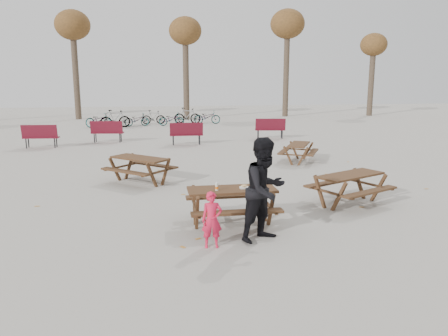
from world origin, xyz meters
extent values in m
plane|color=gray|center=(0.00, 0.00, 0.00)|extent=(80.00, 80.00, 0.00)
cube|color=#3C2215|center=(0.00, 0.00, 0.75)|extent=(1.80, 0.70, 0.05)
cube|color=#3C2215|center=(0.00, -0.60, 0.45)|extent=(1.80, 0.25, 0.05)
cube|color=#3C2215|center=(0.00, 0.60, 0.45)|extent=(1.80, 0.25, 0.05)
cylinder|color=#3C2215|center=(-0.75, -0.30, 0.36)|extent=(0.08, 0.08, 0.73)
cylinder|color=#3C2215|center=(-0.75, 0.30, 0.36)|extent=(0.08, 0.08, 0.73)
cylinder|color=#3C2215|center=(0.75, -0.30, 0.36)|extent=(0.08, 0.08, 0.73)
cylinder|color=#3C2215|center=(0.75, 0.30, 0.36)|extent=(0.08, 0.08, 0.73)
cube|color=white|center=(0.25, -0.04, 0.79)|extent=(0.18, 0.11, 0.03)
ellipsoid|color=tan|center=(0.25, -0.04, 0.83)|extent=(0.14, 0.06, 0.05)
cylinder|color=silver|center=(-0.33, -0.11, 0.85)|extent=(0.06, 0.06, 0.15)
cylinder|color=#FF660D|center=(-0.33, -0.11, 0.83)|extent=(0.07, 0.07, 0.05)
cylinder|color=white|center=(-0.33, -0.11, 0.94)|extent=(0.03, 0.03, 0.02)
imported|color=red|center=(-0.57, -1.16, 0.51)|extent=(0.38, 0.26, 1.03)
imported|color=black|center=(0.45, -0.95, 0.97)|extent=(1.19, 1.12, 1.94)
imported|color=black|center=(-4.79, 19.19, 0.47)|extent=(1.88, 1.13, 0.93)
imported|color=black|center=(-3.82, 19.06, 0.55)|extent=(1.90, 0.95, 1.10)
imported|color=black|center=(-2.54, 19.80, 0.41)|extent=(1.66, 0.92, 0.82)
imported|color=black|center=(-1.49, 20.86, 0.46)|extent=(1.54, 0.48, 0.92)
imported|color=black|center=(-0.36, 19.67, 0.42)|extent=(1.68, 0.80, 0.85)
imported|color=black|center=(0.75, 20.81, 0.53)|extent=(1.85, 0.93, 1.07)
imported|color=black|center=(2.06, 20.56, 0.46)|extent=(1.80, 0.83, 0.91)
cylinder|color=#382B21|center=(-7.00, 25.50, 3.15)|extent=(0.44, 0.44, 6.30)
ellipsoid|color=brown|center=(-7.00, 25.50, 6.75)|extent=(2.52, 2.52, 2.14)
cylinder|color=#382B21|center=(1.00, 24.50, 2.97)|extent=(0.44, 0.44, 5.95)
ellipsoid|color=brown|center=(1.00, 24.50, 6.38)|extent=(2.38, 2.38, 2.02)
cylinder|color=#382B21|center=(9.00, 25.50, 3.32)|extent=(0.44, 0.44, 6.65)
ellipsoid|color=brown|center=(9.00, 25.50, 7.12)|extent=(2.66, 2.66, 2.26)
cylinder|color=#382B21|center=(16.00, 25.00, 2.62)|extent=(0.44, 0.44, 5.25)
ellipsoid|color=brown|center=(16.00, 25.00, 5.62)|extent=(2.10, 2.10, 1.79)
camera|label=1|loc=(-1.56, -8.51, 2.98)|focal=35.00mm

